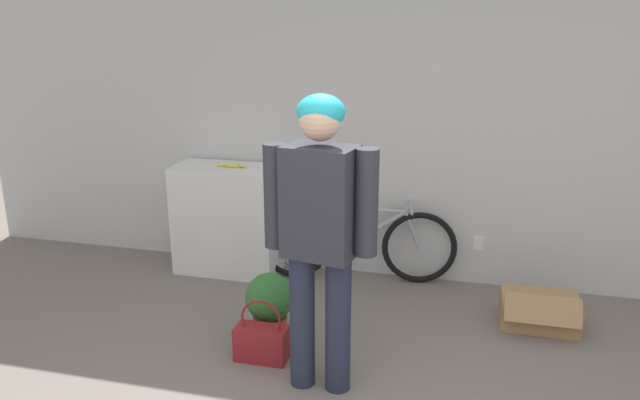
{
  "coord_description": "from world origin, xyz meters",
  "views": [
    {
      "loc": [
        0.46,
        -2.09,
        2.16
      ],
      "look_at": [
        -0.34,
        1.09,
        1.17
      ],
      "focal_mm": 35.0,
      "sensor_mm": 36.0,
      "label": 1
    }
  ],
  "objects_px": {
    "person": "(320,221)",
    "banana": "(231,165)",
    "bicycle": "(356,243)",
    "cardboard_box": "(539,311)",
    "potted_plant": "(270,303)",
    "handbag": "(262,341)"
  },
  "relations": [
    {
      "from": "bicycle",
      "to": "potted_plant",
      "type": "relative_size",
      "value": 3.45
    },
    {
      "from": "banana",
      "to": "bicycle",
      "type": "bearing_deg",
      "value": 4.16
    },
    {
      "from": "bicycle",
      "to": "cardboard_box",
      "type": "height_order",
      "value": "bicycle"
    },
    {
      "from": "cardboard_box",
      "to": "potted_plant",
      "type": "relative_size",
      "value": 1.12
    },
    {
      "from": "person",
      "to": "handbag",
      "type": "distance_m",
      "value": 1.03
    },
    {
      "from": "bicycle",
      "to": "handbag",
      "type": "height_order",
      "value": "bicycle"
    },
    {
      "from": "person",
      "to": "potted_plant",
      "type": "height_order",
      "value": "person"
    },
    {
      "from": "handbag",
      "to": "potted_plant",
      "type": "relative_size",
      "value": 0.88
    },
    {
      "from": "person",
      "to": "banana",
      "type": "bearing_deg",
      "value": 137.05
    },
    {
      "from": "bicycle",
      "to": "person",
      "type": "bearing_deg",
      "value": -94.94
    },
    {
      "from": "banana",
      "to": "cardboard_box",
      "type": "xyz_separation_m",
      "value": [
        2.47,
        -0.37,
        -0.83
      ]
    },
    {
      "from": "bicycle",
      "to": "banana",
      "type": "distance_m",
      "value": 1.21
    },
    {
      "from": "bicycle",
      "to": "cardboard_box",
      "type": "relative_size",
      "value": 3.07
    },
    {
      "from": "person",
      "to": "bicycle",
      "type": "distance_m",
      "value": 1.73
    },
    {
      "from": "person",
      "to": "potted_plant",
      "type": "bearing_deg",
      "value": 145.39
    },
    {
      "from": "banana",
      "to": "cardboard_box",
      "type": "bearing_deg",
      "value": -8.52
    },
    {
      "from": "person",
      "to": "cardboard_box",
      "type": "bearing_deg",
      "value": 49.83
    },
    {
      "from": "bicycle",
      "to": "banana",
      "type": "xyz_separation_m",
      "value": [
        -1.04,
        -0.08,
        0.61
      ]
    },
    {
      "from": "cardboard_box",
      "to": "potted_plant",
      "type": "bearing_deg",
      "value": -159.91
    },
    {
      "from": "person",
      "to": "handbag",
      "type": "relative_size",
      "value": 4.17
    },
    {
      "from": "bicycle",
      "to": "handbag",
      "type": "distance_m",
      "value": 1.43
    },
    {
      "from": "banana",
      "to": "potted_plant",
      "type": "relative_size",
      "value": 0.58
    }
  ]
}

